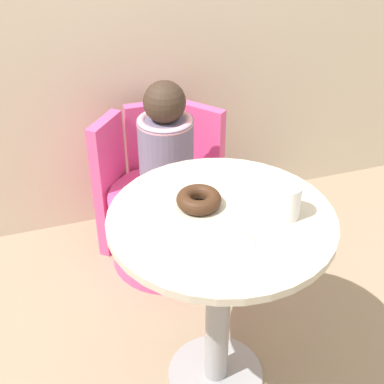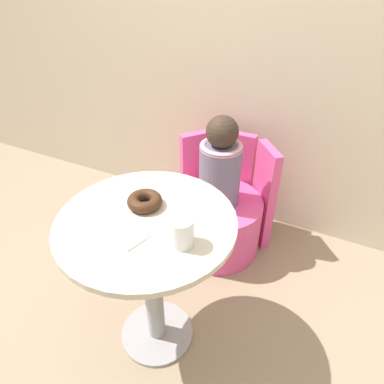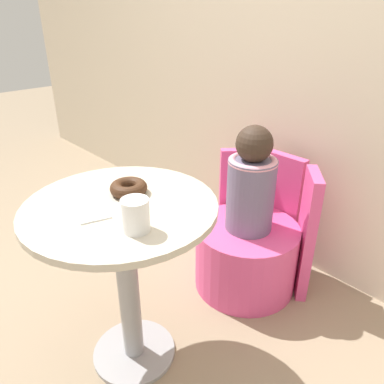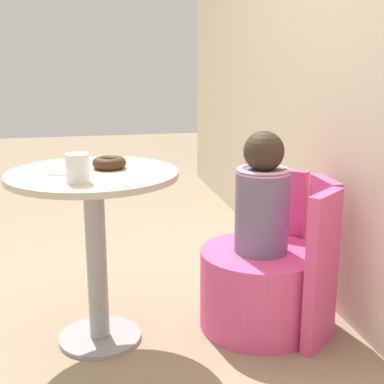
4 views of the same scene
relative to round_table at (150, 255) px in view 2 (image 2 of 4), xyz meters
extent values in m
plane|color=gray|center=(-0.04, 0.00, -0.54)|extent=(12.00, 12.00, 0.00)
cube|color=beige|center=(-0.04, 1.13, 0.66)|extent=(6.00, 0.06, 2.40)
cylinder|color=#99999E|center=(0.00, 0.00, -0.53)|extent=(0.35, 0.35, 0.02)
cylinder|color=#99999E|center=(0.00, 0.00, -0.18)|extent=(0.08, 0.08, 0.69)
cylinder|color=beige|center=(0.00, 0.00, 0.18)|extent=(0.68, 0.68, 0.02)
cylinder|color=#E54C8C|center=(0.02, 0.70, -0.37)|extent=(0.52, 0.52, 0.35)
cube|color=#E54C8C|center=(0.02, 0.98, -0.21)|extent=(0.22, 0.05, 0.66)
cube|color=#E54C8C|center=(0.24, 0.88, -0.21)|extent=(0.18, 0.20, 0.66)
cube|color=#E54C8C|center=(-0.20, 0.88, -0.21)|extent=(0.18, 0.20, 0.66)
cylinder|color=slate|center=(0.02, 0.70, -0.01)|extent=(0.23, 0.23, 0.36)
torus|color=pink|center=(0.02, 0.70, 0.16)|extent=(0.23, 0.23, 0.04)
sphere|color=#38281E|center=(0.02, 0.70, 0.25)|extent=(0.17, 0.17, 0.17)
torus|color=#3D2314|center=(-0.05, 0.07, 0.21)|extent=(0.14, 0.14, 0.05)
cylinder|color=white|center=(0.18, -0.06, 0.24)|extent=(0.09, 0.09, 0.10)
cube|color=white|center=(0.00, -0.11, 0.19)|extent=(0.13, 0.13, 0.01)
camera|label=1|loc=(-0.47, -1.18, 1.12)|focal=50.00mm
camera|label=2|loc=(0.58, -0.81, 1.00)|focal=32.00mm
camera|label=3|loc=(1.00, -0.60, 0.80)|focal=35.00mm
camera|label=4|loc=(2.09, -0.05, 0.63)|focal=50.00mm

